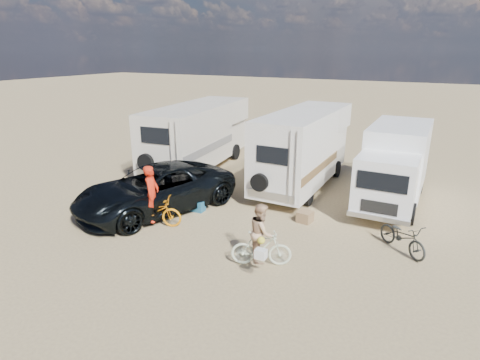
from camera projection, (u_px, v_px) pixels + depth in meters
The scene contains 12 objects.
ground at pixel (214, 259), 11.18m from camera, with size 140.00×140.00×0.00m, color tan.
rv_main at pixel (304, 150), 16.67m from camera, with size 2.15×6.69×3.23m, color white, non-canonical shape.
rv_left at pixel (198, 137), 19.31m from camera, with size 2.39×7.29×3.11m, color beige, non-canonical shape.
box_truck at pixel (394, 167), 14.85m from camera, with size 2.06×5.82×2.91m, color white, non-canonical shape.
dark_suv at pixel (155, 189), 14.36m from camera, with size 2.72×5.90×1.64m, color black.
bike_man at pixel (153, 211), 13.19m from camera, with size 0.68×1.94×1.02m, color orange.
bike_woman at pixel (261, 248), 10.76m from camera, with size 0.47×1.66×1.00m, color beige.
rider_man at pixel (152, 199), 13.05m from camera, with size 0.69×0.46×1.90m, color red.
rider_woman at pixel (261, 238), 10.66m from camera, with size 0.79×0.61×1.62m, color tan.
bike_parked at pixel (403, 237), 11.50m from camera, with size 0.62×1.78×0.93m, color #262825.
cooler at pixel (198, 206), 14.48m from camera, with size 0.49×0.35×0.39m, color #1E597C.
crate at pixel (305, 217), 13.56m from camera, with size 0.47×0.47×0.37m, color olive.
Camera 1 is at (5.26, -8.43, 5.65)m, focal length 29.66 mm.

